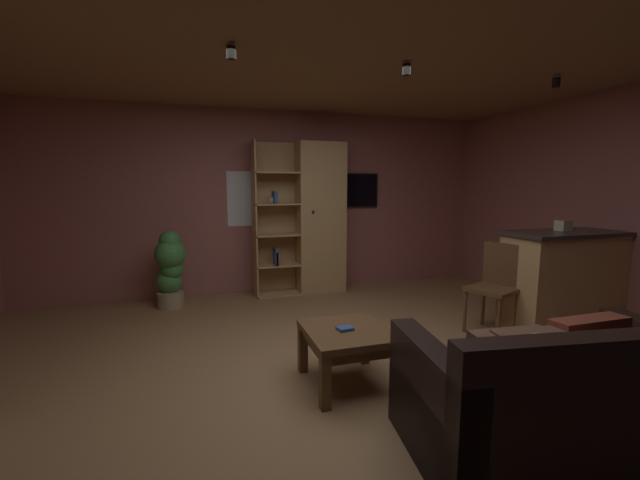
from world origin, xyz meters
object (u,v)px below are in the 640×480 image
object	(u,v)px
tissue_box	(563,226)
potted_floor_plant	(170,267)
leather_couch	(559,403)
table_book_0	(345,328)
kitchen_bar_counter	(573,279)
bookshelf_cabinet	(314,219)
coffee_table	(347,340)
wall_mounted_tv	(350,190)
dining_chair	(496,282)

from	to	relation	value
tissue_box	potted_floor_plant	xyz separation A→B (m)	(-4.02, 1.96, -0.59)
leather_couch	table_book_0	distance (m)	1.41
kitchen_bar_counter	table_book_0	distance (m)	2.83
bookshelf_cabinet	table_book_0	world-z (taller)	bookshelf_cabinet
coffee_table	wall_mounted_tv	distance (m)	3.30
leather_couch	potted_floor_plant	size ratio (longest dim) A/B	1.84
leather_couch	wall_mounted_tv	size ratio (longest dim) A/B	1.99
tissue_box	wall_mounted_tv	bearing A→B (deg)	122.06
dining_chair	wall_mounted_tv	size ratio (longest dim) A/B	1.03
bookshelf_cabinet	coffee_table	xyz separation A→B (m)	(-0.54, -2.69, -0.69)
kitchen_bar_counter	leather_couch	bearing A→B (deg)	-140.54
tissue_box	leather_couch	world-z (taller)	tissue_box
leather_couch	dining_chair	world-z (taller)	dining_chair
tissue_box	potted_floor_plant	world-z (taller)	tissue_box
kitchen_bar_counter	table_book_0	size ratio (longest dim) A/B	13.81
leather_couch	potted_floor_plant	bearing A→B (deg)	121.70
leather_couch	wall_mounted_tv	world-z (taller)	wall_mounted_tv
bookshelf_cabinet	kitchen_bar_counter	world-z (taller)	bookshelf_cabinet
tissue_box	bookshelf_cabinet	bearing A→B (deg)	134.13
tissue_box	dining_chair	size ratio (longest dim) A/B	0.13
coffee_table	leather_couch	bearing A→B (deg)	-53.37
coffee_table	table_book_0	xyz separation A→B (m)	(-0.03, -0.01, 0.10)
table_book_0	wall_mounted_tv	bearing A→B (deg)	67.99
bookshelf_cabinet	table_book_0	xyz separation A→B (m)	(-0.56, -2.70, -0.59)
tissue_box	wall_mounted_tv	size ratio (longest dim) A/B	0.13
coffee_table	potted_floor_plant	xyz separation A→B (m)	(-1.39, 2.48, 0.15)
bookshelf_cabinet	dining_chair	size ratio (longest dim) A/B	2.28
dining_chair	potted_floor_plant	world-z (taller)	potted_floor_plant
dining_chair	potted_floor_plant	bearing A→B (deg)	149.83
table_book_0	dining_chair	distance (m)	1.99
table_book_0	wall_mounted_tv	size ratio (longest dim) A/B	0.13
coffee_table	wall_mounted_tv	world-z (taller)	wall_mounted_tv
dining_chair	wall_mounted_tv	xyz separation A→B (m)	(-0.72, 2.31, 0.91)
potted_floor_plant	wall_mounted_tv	bearing A→B (deg)	9.27
bookshelf_cabinet	wall_mounted_tv	bearing A→B (deg)	18.98
wall_mounted_tv	table_book_0	bearing A→B (deg)	-112.01
bookshelf_cabinet	dining_chair	world-z (taller)	bookshelf_cabinet
bookshelf_cabinet	tissue_box	size ratio (longest dim) A/B	17.50
coffee_table	dining_chair	xyz separation A→B (m)	(1.87, 0.59, 0.18)
potted_floor_plant	wall_mounted_tv	distance (m)	2.74
kitchen_bar_counter	wall_mounted_tv	xyz separation A→B (m)	(-1.61, 2.43, 0.92)
table_book_0	potted_floor_plant	xyz separation A→B (m)	(-1.37, 2.49, 0.06)
tissue_box	leather_couch	bearing A→B (deg)	-137.52
leather_couch	kitchen_bar_counter	bearing A→B (deg)	39.46
table_book_0	bookshelf_cabinet	bearing A→B (deg)	78.18
leather_couch	table_book_0	world-z (taller)	leather_couch
tissue_box	wall_mounted_tv	distance (m)	2.82
tissue_box	potted_floor_plant	size ratio (longest dim) A/B	0.12
kitchen_bar_counter	tissue_box	size ratio (longest dim) A/B	12.96
leather_couch	dining_chair	distance (m)	2.01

